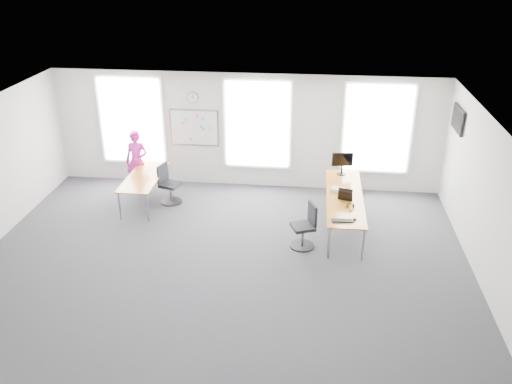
# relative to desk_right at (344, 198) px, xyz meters

# --- Properties ---
(floor) EXTENTS (10.00, 10.00, 0.00)m
(floor) POSITION_rel_desk_right_xyz_m (-2.49, -1.97, -0.69)
(floor) COLOR #26262A
(floor) RESTS_ON ground
(ceiling) EXTENTS (10.00, 10.00, 0.00)m
(ceiling) POSITION_rel_desk_right_xyz_m (-2.49, -1.97, 2.31)
(ceiling) COLOR white
(ceiling) RESTS_ON ground
(wall_back) EXTENTS (10.00, 0.00, 10.00)m
(wall_back) POSITION_rel_desk_right_xyz_m (-2.49, 2.03, 0.81)
(wall_back) COLOR silver
(wall_back) RESTS_ON ground
(wall_front) EXTENTS (10.00, 0.00, 10.00)m
(wall_front) POSITION_rel_desk_right_xyz_m (-2.49, -5.97, 0.81)
(wall_front) COLOR silver
(wall_front) RESTS_ON ground
(wall_right) EXTENTS (0.00, 10.00, 10.00)m
(wall_right) POSITION_rel_desk_right_xyz_m (2.51, -1.97, 0.81)
(wall_right) COLOR silver
(wall_right) RESTS_ON ground
(window_left) EXTENTS (1.60, 0.06, 2.20)m
(window_left) POSITION_rel_desk_right_xyz_m (-5.49, 2.00, 1.01)
(window_left) COLOR silver
(window_left) RESTS_ON wall_back
(window_mid) EXTENTS (1.60, 0.06, 2.20)m
(window_mid) POSITION_rel_desk_right_xyz_m (-2.19, 2.00, 1.01)
(window_mid) COLOR silver
(window_mid) RESTS_ON wall_back
(window_right) EXTENTS (1.60, 0.06, 2.20)m
(window_right) POSITION_rel_desk_right_xyz_m (0.81, 2.00, 1.01)
(window_right) COLOR silver
(window_right) RESTS_ON wall_back
(desk_right) EXTENTS (0.81, 3.05, 0.74)m
(desk_right) POSITION_rel_desk_right_xyz_m (0.00, 0.00, 0.00)
(desk_right) COLOR #BB6A2B
(desk_right) RESTS_ON ground
(desk_left) EXTENTS (0.79, 1.97, 0.72)m
(desk_left) POSITION_rel_desk_right_xyz_m (-4.83, 0.64, -0.04)
(desk_left) COLOR #BB6A2B
(desk_left) RESTS_ON ground
(chair_right) EXTENTS (0.58, 0.58, 0.99)m
(chair_right) POSITION_rel_desk_right_xyz_m (-0.84, -1.04, -0.26)
(chair_right) COLOR black
(chair_right) RESTS_ON ground
(chair_left) EXTENTS (0.56, 0.56, 0.99)m
(chair_left) POSITION_rel_desk_right_xyz_m (-4.27, 0.76, -0.26)
(chair_left) COLOR black
(chair_left) RESTS_ON ground
(person) EXTENTS (0.60, 0.40, 1.62)m
(person) POSITION_rel_desk_right_xyz_m (-5.23, 1.36, 0.11)
(person) COLOR #C81E9C
(person) RESTS_ON ground
(whiteboard) EXTENTS (1.20, 0.03, 0.90)m
(whiteboard) POSITION_rel_desk_right_xyz_m (-3.84, 2.00, 0.86)
(whiteboard) COLOR white
(whiteboard) RESTS_ON wall_back
(wall_clock) EXTENTS (0.30, 0.04, 0.30)m
(wall_clock) POSITION_rel_desk_right_xyz_m (-3.84, 2.00, 1.66)
(wall_clock) COLOR gray
(wall_clock) RESTS_ON wall_back
(tv) EXTENTS (0.06, 0.90, 0.55)m
(tv) POSITION_rel_desk_right_xyz_m (2.46, 1.03, 1.61)
(tv) COLOR black
(tv) RESTS_ON wall_right
(keyboard) EXTENTS (0.46, 0.22, 0.02)m
(keyboard) POSITION_rel_desk_right_xyz_m (-0.09, -1.23, 0.06)
(keyboard) COLOR black
(keyboard) RESTS_ON desk_right
(mouse) EXTENTS (0.11, 0.13, 0.04)m
(mouse) POSITION_rel_desk_right_xyz_m (0.16, -1.15, 0.07)
(mouse) COLOR black
(mouse) RESTS_ON desk_right
(lens_cap) EXTENTS (0.07, 0.07, 0.01)m
(lens_cap) POSITION_rel_desk_right_xyz_m (0.11, -0.76, 0.05)
(lens_cap) COLOR black
(lens_cap) RESTS_ON desk_right
(headphones) EXTENTS (0.16, 0.09, 0.10)m
(headphones) POSITION_rel_desk_right_xyz_m (0.09, -0.57, 0.09)
(headphones) COLOR black
(headphones) RESTS_ON desk_right
(laptop_sleeve) EXTENTS (0.33, 0.25, 0.26)m
(laptop_sleeve) POSITION_rel_desk_right_xyz_m (-0.00, -0.23, 0.18)
(laptop_sleeve) COLOR black
(laptop_sleeve) RESTS_ON desk_right
(paper_stack) EXTENTS (0.35, 0.30, 0.10)m
(paper_stack) POSITION_rel_desk_right_xyz_m (-0.14, 0.18, 0.10)
(paper_stack) COLOR beige
(paper_stack) RESTS_ON desk_right
(monitor) EXTENTS (0.51, 0.21, 0.57)m
(monitor) POSITION_rel_desk_right_xyz_m (-0.03, 1.22, 0.39)
(monitor) COLOR black
(monitor) RESTS_ON desk_right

